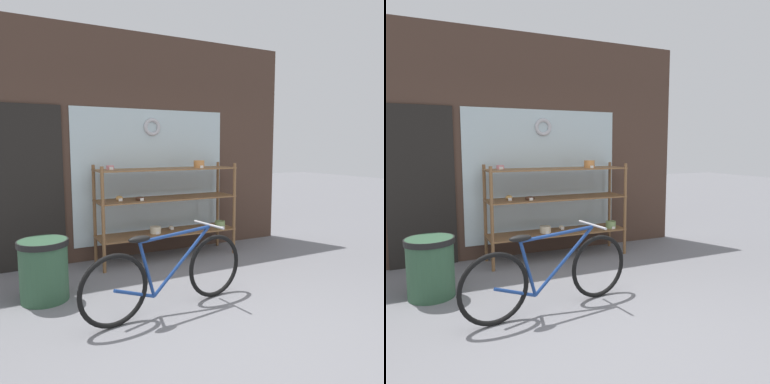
% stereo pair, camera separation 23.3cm
% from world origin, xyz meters
% --- Properties ---
extents(ground_plane, '(30.00, 30.00, 0.00)m').
position_xyz_m(ground_plane, '(0.00, 0.00, 0.00)').
color(ground_plane, slate).
extents(storefront_facade, '(4.85, 0.13, 3.15)m').
position_xyz_m(storefront_facade, '(-0.05, 2.74, 1.53)').
color(storefront_facade, '#473328').
rests_on(storefront_facade, ground_plane).
extents(display_case, '(1.97, 0.52, 1.38)m').
position_xyz_m(display_case, '(0.31, 2.34, 0.80)').
color(display_case, brown).
rests_on(display_case, ground_plane).
extents(bicycle, '(1.79, 0.48, 0.79)m').
position_xyz_m(bicycle, '(-0.40, 0.75, 0.36)').
color(bicycle, black).
rests_on(bicycle, ground_plane).
extents(trash_bin, '(0.50, 0.50, 0.63)m').
position_xyz_m(trash_bin, '(-1.43, 1.56, 0.34)').
color(trash_bin, '#2D5138').
rests_on(trash_bin, ground_plane).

